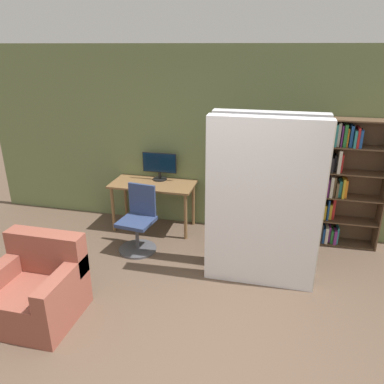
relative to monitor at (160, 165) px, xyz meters
The scene contains 9 objects.
ground_plane 3.12m from the monitor, 67.95° to the right, with size 16.00×16.00×0.00m, color brown.
wall_back 1.18m from the monitor, ahead, with size 8.00×0.06×2.70m.
desk 0.39m from the monitor, 106.70° to the right, with size 1.26×0.61×0.74m.
monitor is the anchor object (origin of this frame).
office_chair 1.05m from the monitor, 93.17° to the right, with size 0.52×0.52×0.91m.
bookshelf 2.70m from the monitor, ahead, with size 0.77×0.31×1.79m.
mattress_near 2.07m from the monitor, 37.96° to the right, with size 1.29×0.19×2.00m.
mattress_far 1.90m from the monitor, 30.42° to the right, with size 1.29×0.19×2.00m.
armchair 2.55m from the monitor, 103.35° to the right, with size 0.85×0.80×0.85m.
Camera 1 is at (0.63, -2.44, 2.67)m, focal length 35.00 mm.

